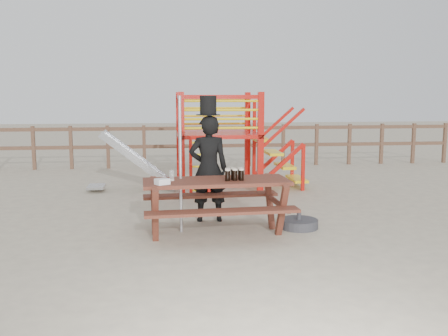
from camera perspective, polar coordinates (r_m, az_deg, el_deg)
ground at (r=7.47m, az=0.68°, el=-7.47°), size 60.00×60.00×0.00m
back_fence at (r=14.22m, az=-3.06°, el=3.07°), size 15.09×0.09×1.20m
playground_fort at (r=10.80m, az=-1.18°, el=3.22°), size 4.71×1.84×2.10m
picnic_table at (r=7.29m, az=-0.89°, el=-3.69°), size 2.17×1.55×0.82m
man_with_hat at (r=8.02m, az=-1.79°, el=0.26°), size 0.63×0.41×2.03m
metal_pole at (r=7.36m, az=-5.00°, el=0.33°), size 0.04×0.04×2.03m
parasol_base at (r=7.83m, az=8.55°, el=-6.30°), size 0.59×0.59×0.25m
paper_bag at (r=6.91m, az=-7.08°, el=-1.55°), size 0.23×0.21×0.08m
stout_pints at (r=7.20m, az=1.18°, el=-0.71°), size 0.28×0.20×0.17m
empty_glasses at (r=7.19m, az=-5.99°, el=-0.91°), size 0.07×0.07×0.15m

